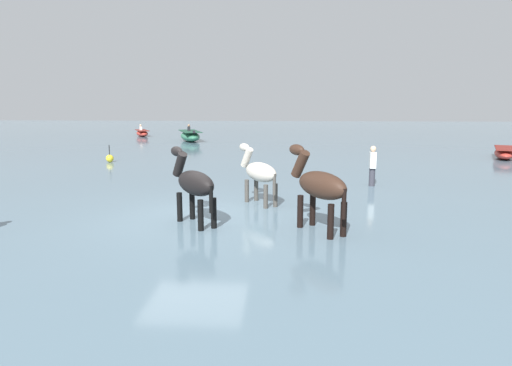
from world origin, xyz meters
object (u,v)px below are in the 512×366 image
horse_lead_black (194,185)px  channel_buoy (110,158)px  boat_far_inshore (142,133)px  horse_flank_pinto (259,173)px  person_onlooker_right (372,168)px  boat_mid_channel (505,153)px  boat_near_starboard (190,136)px  horse_trailing_dark_bay (319,187)px

horse_lead_black → channel_buoy: (-6.15, 10.48, -0.75)m
horse_lead_black → boat_far_inshore: size_ratio=0.78×
horse_flank_pinto → boat_far_inshore: size_ratio=0.73×
horse_lead_black → boat_far_inshore: (-9.57, 26.14, -0.67)m
horse_lead_black → person_onlooker_right: bearing=45.3°
boat_mid_channel → channel_buoy: channel_buoy is taller
person_onlooker_right → boat_near_starboard: bearing=120.1°
horse_lead_black → boat_near_starboard: (-4.71, 21.96, -0.57)m
boat_far_inshore → person_onlooker_right: bearing=-55.2°
channel_buoy → person_onlooker_right: bearing=-25.6°
boat_mid_channel → person_onlooker_right: bearing=-135.3°
boat_near_starboard → horse_trailing_dark_bay: bearing=-71.3°
boat_far_inshore → boat_mid_channel: bearing=-29.8°
boat_far_inshore → horse_lead_black: bearing=-69.9°
boat_mid_channel → horse_lead_black: bearing=-135.1°
horse_trailing_dark_bay → horse_flank_pinto: 2.96m
horse_lead_black → boat_mid_channel: 18.60m
horse_lead_black → horse_trailing_dark_bay: horse_trailing_dark_bay is taller
horse_lead_black → boat_far_inshore: bearing=110.1°
boat_far_inshore → horse_trailing_dark_bay: bearing=-64.9°
boat_near_starboard → person_onlooker_right: size_ratio=2.41×
person_onlooker_right → horse_flank_pinto: bearing=-141.3°
horse_trailing_dark_bay → boat_mid_channel: size_ratio=0.69×
horse_lead_black → person_onlooker_right: horse_lead_black is taller
horse_flank_pinto → boat_near_starboard: (-6.10, 19.79, -0.50)m
horse_lead_black → person_onlooker_right: 7.20m
horse_lead_black → boat_mid_channel: (13.17, 13.12, -0.66)m
horse_lead_black → boat_mid_channel: horse_lead_black is taller
boat_mid_channel → horse_trailing_dark_bay: bearing=-127.3°
boat_far_inshore → horse_flank_pinto: bearing=-65.4°
horse_flank_pinto → boat_far_inshore: (-10.96, 23.96, -0.60)m
horse_lead_black → boat_far_inshore: 27.84m
horse_trailing_dark_bay → boat_near_starboard: bearing=108.7°
horse_trailing_dark_bay → horse_flank_pinto: horse_trailing_dark_bay is taller
horse_flank_pinto → boat_mid_channel: (11.77, 10.94, -0.59)m
horse_trailing_dark_bay → boat_far_inshore: bearing=115.1°
boat_mid_channel → horse_flank_pinto: bearing=-137.1°
horse_trailing_dark_bay → boat_near_starboard: size_ratio=0.54×
person_onlooker_right → channel_buoy: size_ratio=2.01×
boat_far_inshore → channel_buoy: 16.03m
horse_flank_pinto → boat_near_starboard: size_ratio=0.49×
boat_far_inshore → channel_buoy: bearing=-77.7°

